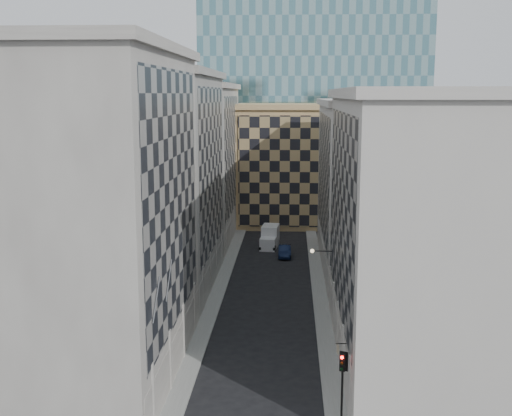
% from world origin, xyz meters
% --- Properties ---
extents(sidewalk_west, '(1.50, 100.00, 0.15)m').
position_xyz_m(sidewalk_west, '(-5.25, 30.00, 0.07)').
color(sidewalk_west, gray).
rests_on(sidewalk_west, ground).
extents(sidewalk_east, '(1.50, 100.00, 0.15)m').
position_xyz_m(sidewalk_east, '(5.25, 30.00, 0.07)').
color(sidewalk_east, gray).
rests_on(sidewalk_east, ground).
extents(bldg_left_a, '(10.80, 22.80, 23.70)m').
position_xyz_m(bldg_left_a, '(-10.88, 11.00, 11.82)').
color(bldg_left_a, gray).
rests_on(bldg_left_a, ground).
extents(bldg_left_b, '(10.80, 22.80, 22.70)m').
position_xyz_m(bldg_left_b, '(-10.88, 33.00, 11.32)').
color(bldg_left_b, gray).
rests_on(bldg_left_b, ground).
extents(bldg_left_c, '(10.80, 22.80, 21.70)m').
position_xyz_m(bldg_left_c, '(-10.88, 55.00, 10.83)').
color(bldg_left_c, gray).
rests_on(bldg_left_c, ground).
extents(bldg_right_a, '(10.80, 26.80, 20.70)m').
position_xyz_m(bldg_right_a, '(10.88, 15.00, 10.32)').
color(bldg_right_a, beige).
rests_on(bldg_right_a, ground).
extents(bldg_right_b, '(10.80, 28.80, 19.70)m').
position_xyz_m(bldg_right_b, '(10.89, 42.00, 9.85)').
color(bldg_right_b, beige).
rests_on(bldg_right_b, ground).
extents(tan_block, '(16.80, 14.80, 18.80)m').
position_xyz_m(tan_block, '(2.00, 67.90, 9.44)').
color(tan_block, tan).
rests_on(tan_block, ground).
extents(church_tower, '(7.20, 7.20, 51.50)m').
position_xyz_m(church_tower, '(0.00, 82.00, 26.95)').
color(church_tower, '#292520').
rests_on(church_tower, ground).
extents(flagpoles_left, '(0.10, 6.33, 2.33)m').
position_xyz_m(flagpoles_left, '(-5.90, 6.00, 8.00)').
color(flagpoles_left, gray).
rests_on(flagpoles_left, ground).
extents(bracket_lamp, '(1.98, 0.36, 0.36)m').
position_xyz_m(bracket_lamp, '(4.38, 24.00, 6.20)').
color(bracket_lamp, black).
rests_on(bracket_lamp, ground).
extents(traffic_light, '(0.55, 0.55, 4.43)m').
position_xyz_m(traffic_light, '(5.52, 4.58, 3.32)').
color(traffic_light, black).
rests_on(traffic_light, sidewalk_east).
extents(box_truck, '(2.59, 5.37, 2.85)m').
position_xyz_m(box_truck, '(-0.58, 50.99, 1.24)').
color(box_truck, white).
rests_on(box_truck, ground).
extents(dark_car, '(1.59, 4.44, 1.46)m').
position_xyz_m(dark_car, '(1.48, 45.83, 0.73)').
color(dark_car, '#0F1937').
rests_on(dark_car, ground).
extents(shop_sign, '(0.72, 0.63, 0.71)m').
position_xyz_m(shop_sign, '(5.42, 7.07, 3.84)').
color(shop_sign, black).
rests_on(shop_sign, ground).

